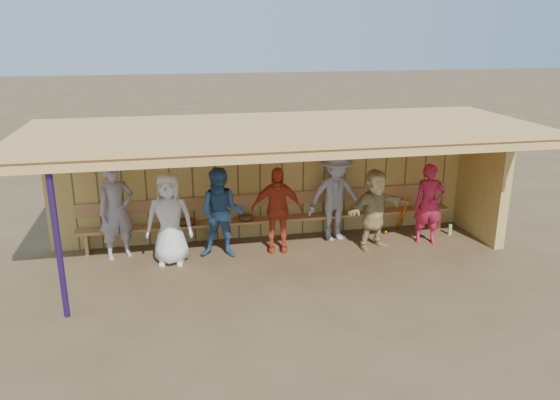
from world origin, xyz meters
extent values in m
plane|color=brown|center=(0.00, 0.00, 0.00)|extent=(90.00, 90.00, 0.00)
imported|color=#929198|center=(-2.98, 0.74, 0.90)|extent=(0.77, 0.64, 1.80)
imported|color=silver|center=(-2.04, 0.27, 0.85)|extent=(0.90, 0.66, 1.70)
imported|color=#315A89|center=(-1.09, 0.38, 0.85)|extent=(0.95, 0.82, 1.71)
imported|color=red|center=(-0.04, 0.48, 0.82)|extent=(1.02, 0.54, 1.65)
imported|color=#999AA2|center=(1.23, 0.81, 0.91)|extent=(1.23, 0.78, 1.81)
imported|color=tan|center=(1.83, 0.24, 0.79)|extent=(1.53, 0.92, 1.57)
imported|color=#B41C39|center=(2.98, 0.28, 0.80)|extent=(0.66, 0.51, 1.60)
cube|color=tan|center=(0.00, 1.35, 1.20)|extent=(8.60, 0.20, 2.40)
cube|color=tan|center=(4.20, 0.45, 1.20)|extent=(0.20, 1.62, 2.40)
cube|color=#DDA75A|center=(0.00, 0.00, 2.45)|extent=(8.80, 3.20, 0.10)
cube|color=#DDA75A|center=(0.00, -1.50, 2.32)|extent=(8.80, 0.10, 0.18)
cube|color=#DDA75A|center=(-3.80, 0.00, 2.31)|extent=(0.08, 3.00, 0.16)
cube|color=#DDA75A|center=(-2.85, 0.00, 2.31)|extent=(0.08, 3.00, 0.16)
cube|color=#DDA75A|center=(-1.90, 0.00, 2.31)|extent=(0.08, 3.00, 0.16)
cube|color=#DDA75A|center=(-0.95, 0.00, 2.31)|extent=(0.08, 3.00, 0.16)
cube|color=#DDA75A|center=(0.00, 0.00, 2.31)|extent=(0.08, 3.00, 0.16)
cube|color=#DDA75A|center=(0.95, 0.00, 2.31)|extent=(0.08, 3.00, 0.16)
cube|color=#DDA75A|center=(1.90, 0.00, 2.31)|extent=(0.08, 3.00, 0.16)
cube|color=#DDA75A|center=(2.85, 0.00, 2.31)|extent=(0.08, 3.00, 0.16)
cube|color=#DDA75A|center=(3.80, 0.00, 2.31)|extent=(0.08, 3.00, 0.16)
cylinder|color=navy|center=(-3.60, -1.40, 1.20)|extent=(0.09, 0.09, 2.40)
cube|color=tan|center=(0.00, 1.06, 0.42)|extent=(7.60, 0.32, 0.05)
cube|color=tan|center=(0.00, 1.22, 0.80)|extent=(7.60, 0.04, 0.26)
cube|color=tan|center=(-3.60, 1.06, 0.20)|extent=(0.06, 0.29, 0.40)
cube|color=tan|center=(-1.29, 1.06, 0.20)|extent=(0.06, 0.29, 0.40)
cube|color=tan|center=(1.29, 1.06, 0.20)|extent=(0.06, 0.29, 0.40)
cube|color=tan|center=(3.60, 1.06, 0.20)|extent=(0.06, 0.29, 0.40)
cylinder|color=orange|center=(2.70, 0.86, 0.40)|extent=(0.13, 0.41, 0.80)
sphere|color=orange|center=(2.35, 0.86, 0.04)|extent=(0.08, 0.08, 0.08)
ellipsoid|color=#593319|center=(-1.69, 1.01, 0.52)|extent=(0.30, 0.24, 0.14)
ellipsoid|color=#593319|center=(-1.78, 1.01, 0.52)|extent=(0.30, 0.24, 0.14)
ellipsoid|color=#593319|center=(-0.55, 1.01, 0.52)|extent=(0.30, 0.24, 0.14)
cylinder|color=#90D269|center=(1.12, 1.11, 0.56)|extent=(0.07, 0.07, 0.22)
cylinder|color=orange|center=(2.25, 1.11, 0.56)|extent=(0.07, 0.07, 0.22)
cylinder|color=#88DF6F|center=(3.65, 0.56, 0.11)|extent=(0.07, 0.07, 0.22)
camera|label=1|loc=(-1.95, -9.12, 4.09)|focal=35.00mm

